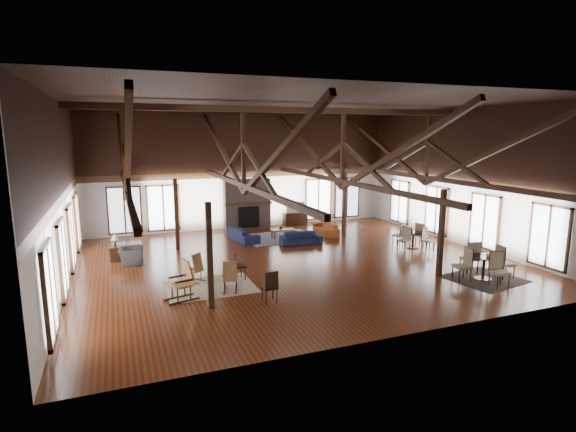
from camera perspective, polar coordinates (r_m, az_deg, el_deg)
name	(u,v)px	position (r m, az deg, el deg)	size (l,w,h in m)	color
floor	(295,261)	(17.55, 0.89, -5.78)	(16.00, 16.00, 0.00)	#602814
ceiling	(295,103)	(16.90, 0.95, 14.16)	(16.00, 14.00, 0.02)	black
wall_back	(245,171)	(23.57, -5.52, 5.75)	(16.00, 0.02, 6.00)	silver
wall_front	(407,216)	(10.87, 14.92, 0.03)	(16.00, 0.02, 6.00)	silver
wall_left	(59,195)	(15.82, -27.05, 2.40)	(0.02, 14.00, 6.00)	silver
wall_right	(463,177)	(21.29, 21.36, 4.59)	(0.02, 14.00, 6.00)	silver
roof_truss	(295,157)	(16.88, 0.93, 7.47)	(15.60, 14.07, 3.14)	black
post_grid	(295,223)	(17.19, 0.90, -0.89)	(8.16, 7.16, 3.05)	black
fireplace	(247,204)	(23.45, -5.23, 1.52)	(2.50, 0.69, 2.60)	#695750
ceiling_fan	(319,167)	(16.18, 3.91, 6.27)	(1.60, 1.60, 0.75)	black
sofa_navy_front	(301,238)	(20.18, 1.66, -2.84)	(1.85, 0.72, 0.54)	#131B36
sofa_navy_left	(243,234)	(20.94, -5.72, -2.33)	(0.80, 2.04, 0.60)	#131836
sofa_orange	(326,228)	(22.32, 4.81, -1.54)	(0.77, 1.97, 0.58)	#95471C
coffee_table	(283,230)	(21.33, -0.69, -1.84)	(1.18, 0.71, 0.43)	brown
vase	(281,227)	(21.31, -0.93, -1.45)	(0.16, 0.16, 0.17)	#B2B2B2
armchair	(131,255)	(18.23, -19.31, -4.75)	(0.83, 0.95, 0.62)	#353538
side_table_lamp	(116,251)	(18.74, -21.04, -4.13)	(0.43, 0.43, 1.09)	black
rocking_chair_a	(195,269)	(15.39, -11.69, -6.55)	(0.79, 0.84, 0.98)	#9E6B3C
rocking_chair_b	(230,277)	(14.30, -7.36, -7.70)	(0.61, 0.86, 1.00)	#9E6B3C
rocking_chair_c	(184,281)	(13.85, -13.02, -8.04)	(1.03, 0.71, 1.22)	#9E6B3C
side_chair_a	(236,263)	(15.37, -6.66, -5.96)	(0.47, 0.47, 1.00)	black
side_chair_b	(271,284)	(13.25, -2.23, -8.66)	(0.42, 0.42, 0.97)	black
cafe_table_near	(484,263)	(16.67, 23.62, -5.52)	(2.22, 2.22, 1.14)	black
cafe_table_far	(413,237)	(20.21, 15.60, -2.56)	(1.92, 1.92, 0.99)	black
cup_near	(488,255)	(16.57, 24.02, -4.59)	(0.11, 0.11, 0.09)	#B2B2B2
cup_far	(412,231)	(20.12, 15.47, -1.84)	(0.11, 0.11, 0.09)	#B2B2B2
tv_console	(295,218)	(24.57, 0.91, -0.31)	(1.31, 0.49, 0.65)	black
television	(295,207)	(24.45, 0.84, 1.13)	(1.05, 0.14, 0.60)	#B2B2B2
rug_tan	(210,287)	(14.93, -9.86, -8.86)	(2.80, 2.20, 0.01)	#CAB18C
rug_navy	(280,237)	(21.52, -1.05, -2.72)	(3.46, 2.60, 0.01)	#16183E
rug_dark	(484,279)	(16.89, 23.63, -7.31)	(2.31, 2.10, 0.01)	black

